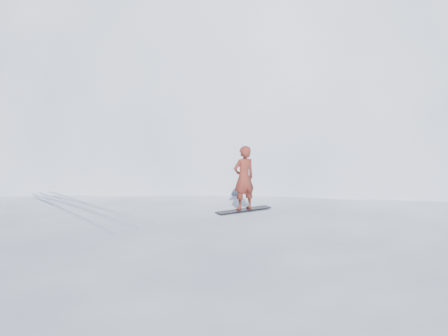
% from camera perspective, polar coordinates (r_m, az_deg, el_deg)
% --- Properties ---
extents(near_ridge, '(36.00, 28.00, 4.80)m').
position_cam_1_polar(near_ridge, '(14.75, -5.73, -14.25)').
color(near_ridge, white).
rests_on(near_ridge, ground).
extents(summit_peak, '(60.00, 56.00, 56.00)m').
position_cam_1_polar(summit_peak, '(44.83, 3.84, 1.09)').
color(summit_peak, white).
rests_on(summit_peak, ground).
extents(peak_shoulder, '(28.00, 24.00, 18.00)m').
position_cam_1_polar(peak_shoulder, '(33.34, -6.11, -1.46)').
color(peak_shoulder, white).
rests_on(peak_shoulder, ground).
extents(wind_bumps, '(16.00, 14.40, 1.00)m').
position_cam_1_polar(wind_bumps, '(13.40, -9.96, -16.77)').
color(wind_bumps, white).
rests_on(wind_bumps, ground).
extents(snowboard, '(1.72, 0.43, 0.03)m').
position_cam_1_polar(snowboard, '(14.27, 2.27, -4.80)').
color(snowboard, black).
rests_on(snowboard, near_ridge).
extents(snowboarder, '(0.69, 0.48, 1.82)m').
position_cam_1_polar(snowboarder, '(14.09, 2.29, -1.14)').
color(snowboarder, maroon).
rests_on(snowboarder, snowboard).
extents(board_tracks, '(1.68, 5.99, 0.04)m').
position_cam_1_polar(board_tracks, '(15.16, -15.98, -4.31)').
color(board_tracks, silver).
rests_on(board_tracks, ground).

